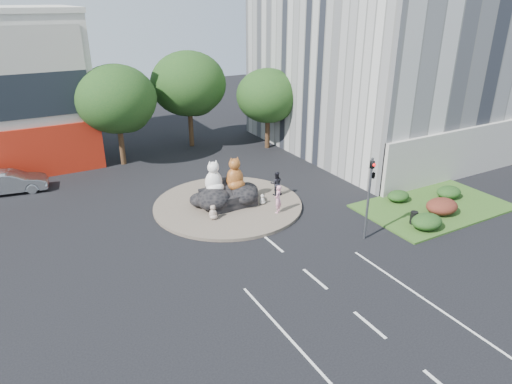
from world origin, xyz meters
TOP-DOWN VIEW (x-y plane):
  - ground at (0.00, 0.00)m, footprint 120.00×120.00m
  - roundabout_island at (0.00, 10.00)m, footprint 10.00×10.00m
  - rock_plinth at (0.00, 10.00)m, footprint 3.20×2.60m
  - grass_verge at (12.00, 3.00)m, footprint 10.00×6.00m
  - tree_left at (-3.93, 22.06)m, footprint 6.46×6.46m
  - tree_mid at (3.07, 24.06)m, footprint 6.84×6.84m
  - tree_right at (9.07, 20.06)m, footprint 5.70×5.70m
  - hedge_near_green at (9.00, 1.00)m, footprint 2.00×1.60m
  - hedge_red at (11.50, 2.00)m, footprint 2.20×1.76m
  - hedge_mid_green at (14.00, 3.50)m, footprint 1.80×1.44m
  - hedge_back_green at (10.50, 4.80)m, footprint 1.60×1.28m
  - traffic_light at (5.10, 2.00)m, footprint 0.44×1.24m
  - street_lamp at (12.82, 8.00)m, footprint 2.34×0.22m
  - cat_white at (-0.87, 10.28)m, footprint 1.39×1.21m
  - cat_tabby at (0.59, 10.08)m, footprint 1.43×1.25m
  - kitten_calico at (-1.83, 8.36)m, footprint 0.75×0.71m
  - kitten_white at (2.00, 8.79)m, footprint 0.57×0.58m
  - pedestrian_pink at (2.22, 7.19)m, footprint 0.80×0.79m
  - pedestrian_dark at (3.61, 9.66)m, footprint 1.02×0.91m
  - parked_car at (-12.62, 19.74)m, footprint 5.11×2.50m
  - litter_bin at (8.80, 1.83)m, footprint 0.58×0.58m

SIDE VIEW (x-z plane):
  - ground at x=0.00m, z-range 0.00..0.00m
  - grass_verge at x=12.00m, z-range 0.00..0.12m
  - roundabout_island at x=0.00m, z-range 0.00..0.20m
  - hedge_back_green at x=10.50m, z-range 0.12..0.84m
  - litter_bin at x=8.80m, z-range 0.12..0.92m
  - hedge_mid_green at x=14.00m, z-range 0.12..0.93m
  - kitten_white at x=2.00m, z-range 0.20..0.93m
  - hedge_near_green at x=9.00m, z-range 0.12..1.02m
  - hedge_red at x=11.50m, z-range 0.12..1.11m
  - rock_plinth at x=0.00m, z-range 0.20..1.10m
  - kitten_calico at x=-1.83m, z-range 0.20..1.18m
  - parked_car at x=-12.62m, z-range 0.00..1.61m
  - pedestrian_dark at x=3.61m, z-range 0.20..1.93m
  - pedestrian_pink at x=2.22m, z-range 0.20..2.06m
  - cat_white at x=-0.87m, z-range 1.10..3.34m
  - cat_tabby at x=0.59m, z-range 1.10..3.39m
  - traffic_light at x=5.10m, z-range 1.12..6.12m
  - street_lamp at x=12.82m, z-range 0.52..8.58m
  - tree_right at x=9.07m, z-range 0.98..8.28m
  - tree_left at x=-3.93m, z-range 1.11..9.38m
  - tree_mid at x=3.07m, z-range 1.18..9.94m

